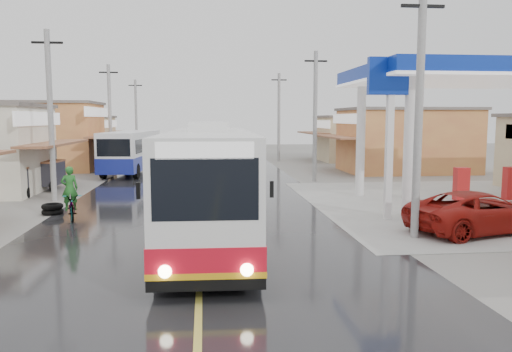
% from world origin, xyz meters
% --- Properties ---
extents(ground, '(120.00, 120.00, 0.00)m').
position_xyz_m(ground, '(0.00, 0.00, 0.00)').
color(ground, slate).
rests_on(ground, ground).
extents(road, '(12.00, 90.00, 0.02)m').
position_xyz_m(road, '(0.00, 15.00, 0.01)').
color(road, black).
rests_on(road, ground).
extents(centre_line, '(0.15, 90.00, 0.01)m').
position_xyz_m(centre_line, '(0.00, 15.00, 0.02)').
color(centre_line, '#D8CC4C').
rests_on(centre_line, road).
extents(shopfronts_right, '(11.00, 44.00, 4.80)m').
position_xyz_m(shopfronts_right, '(15.00, 12.00, 0.00)').
color(shopfronts_right, beige).
rests_on(shopfronts_right, ground).
extents(utility_poles_left, '(1.60, 50.00, 8.00)m').
position_xyz_m(utility_poles_left, '(-7.00, 16.00, 0.00)').
color(utility_poles_left, gray).
rests_on(utility_poles_left, ground).
extents(utility_poles_right, '(1.60, 36.00, 8.00)m').
position_xyz_m(utility_poles_right, '(7.00, 15.00, 0.00)').
color(utility_poles_right, gray).
rests_on(utility_poles_right, ground).
extents(coach_bus, '(3.04, 12.22, 3.79)m').
position_xyz_m(coach_bus, '(0.34, 0.76, 1.83)').
color(coach_bus, silver).
rests_on(coach_bus, road).
extents(second_bus, '(3.31, 9.19, 2.98)m').
position_xyz_m(second_bus, '(-5.00, 20.68, 1.61)').
color(second_bus, silver).
rests_on(second_bus, road).
extents(jeepney, '(5.57, 3.64, 1.43)m').
position_xyz_m(jeepney, '(9.55, 0.60, 0.71)').
color(jeepney, '#9F160F').
rests_on(jeepney, ground).
extents(cyclist, '(1.21, 2.06, 2.10)m').
position_xyz_m(cyclist, '(-5.00, 4.31, 0.69)').
color(cyclist, black).
rests_on(cyclist, ground).
extents(tricycle_near, '(1.59, 2.24, 1.62)m').
position_xyz_m(tricycle_near, '(-8.44, 12.89, 0.92)').
color(tricycle_near, '#26262D').
rests_on(tricycle_near, ground).
extents(tricycle_far, '(1.57, 2.01, 1.54)m').
position_xyz_m(tricycle_far, '(-9.19, 10.68, 0.88)').
color(tricycle_far, '#26262D').
rests_on(tricycle_far, ground).
extents(tyre_stack, '(0.86, 0.86, 0.44)m').
position_xyz_m(tyre_stack, '(-6.07, 5.48, 0.22)').
color(tyre_stack, black).
rests_on(tyre_stack, ground).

